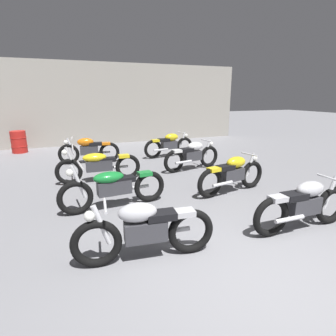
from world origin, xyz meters
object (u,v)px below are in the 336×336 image
object	(u,v)px
oil_drum	(19,142)
motorcycle_left_row_3	(89,150)
motorcycle_left_row_0	(145,229)
motorcycle_right_row_2	(192,155)
motorcycle_right_row_1	(233,173)
motorcycle_right_row_3	(169,144)
motorcycle_left_row_1	(114,186)
motorcycle_left_row_2	(99,165)
motorcycle_right_row_0	(304,204)

from	to	relation	value
oil_drum	motorcycle_left_row_3	bearing A→B (deg)	-49.47
motorcycle_left_row_0	motorcycle_right_row_2	distance (m)	4.79
motorcycle_right_row_1	motorcycle_right_row_3	distance (m)	4.06
motorcycle_left_row_1	motorcycle_right_row_2	world-z (taller)	motorcycle_left_row_1
motorcycle_left_row_0	motorcycle_left_row_2	world-z (taller)	motorcycle_left_row_2
oil_drum	motorcycle_right_row_1	bearing A→B (deg)	-53.38
motorcycle_left_row_1	motorcycle_right_row_2	xyz separation A→B (m)	(2.76, 2.02, 0.01)
motorcycle_right_row_2	motorcycle_right_row_3	size ratio (longest dim) A/B	1.00
motorcycle_left_row_0	oil_drum	bearing A→B (deg)	105.80
motorcycle_right_row_2	motorcycle_right_row_3	world-z (taller)	same
oil_drum	motorcycle_right_row_3	bearing A→B (deg)	-28.65
motorcycle_left_row_3	oil_drum	distance (m)	3.64
motorcycle_left_row_3	motorcycle_right_row_2	bearing A→B (deg)	-35.51
motorcycle_left_row_1	motorcycle_right_row_3	bearing A→B (deg)	54.82
motorcycle_left_row_3	motorcycle_right_row_2	xyz separation A→B (m)	(2.81, -2.00, 0.00)
motorcycle_left_row_0	oil_drum	size ratio (longest dim) A/B	2.32
motorcycle_left_row_2	oil_drum	distance (m)	5.47
motorcycle_left_row_1	motorcycle_left_row_2	size ratio (longest dim) A/B	1.00
motorcycle_left_row_1	motorcycle_left_row_0	bearing A→B (deg)	-88.41
motorcycle_right_row_1	motorcycle_right_row_2	bearing A→B (deg)	88.84
motorcycle_left_row_3	motorcycle_right_row_0	size ratio (longest dim) A/B	1.00
motorcycle_left_row_0	motorcycle_right_row_1	bearing A→B (deg)	34.43
motorcycle_left_row_0	motorcycle_left_row_2	distance (m)	3.81
motorcycle_right_row_0	motorcycle_right_row_3	size ratio (longest dim) A/B	1.00
motorcycle_left_row_2	motorcycle_left_row_0	bearing A→B (deg)	-88.65
motorcycle_left_row_2	motorcycle_left_row_3	distance (m)	2.16
motorcycle_right_row_0	motorcycle_right_row_2	size ratio (longest dim) A/B	1.01
motorcycle_left_row_1	motorcycle_left_row_3	distance (m)	4.03
motorcycle_left_row_3	motorcycle_left_row_0	bearing A→B (deg)	-88.98
motorcycle_left_row_2	motorcycle_right_row_2	bearing A→B (deg)	3.15
motorcycle_left_row_0	motorcycle_right_row_2	xyz separation A→B (m)	(2.70, 3.96, 0.00)
motorcycle_right_row_0	oil_drum	xyz separation A→B (m)	(-5.18, 8.87, -0.03)
motorcycle_right_row_0	motorcycle_right_row_3	xyz separation A→B (m)	(0.02, 6.03, 0.00)
motorcycle_left_row_3	motorcycle_right_row_3	world-z (taller)	same
motorcycle_right_row_2	oil_drum	distance (m)	7.04
motorcycle_right_row_2	motorcycle_right_row_1	bearing A→B (deg)	-91.16
motorcycle_left_row_0	motorcycle_left_row_1	xyz separation A→B (m)	(-0.05, 1.94, -0.01)
motorcycle_left_row_3	motorcycle_right_row_1	size ratio (longest dim) A/B	1.00
motorcycle_right_row_1	oil_drum	distance (m)	8.60
motorcycle_left_row_1	motorcycle_left_row_3	bearing A→B (deg)	90.74
motorcycle_left_row_2	oil_drum	xyz separation A→B (m)	(-2.38, 4.92, -0.03)
motorcycle_left_row_0	motorcycle_right_row_3	xyz separation A→B (m)	(2.73, 5.89, 0.00)
motorcycle_left_row_3	motorcycle_right_row_1	distance (m)	4.98
motorcycle_left_row_2	oil_drum	bearing A→B (deg)	115.80
motorcycle_right_row_1	motorcycle_right_row_0	bearing A→B (deg)	-88.59
motorcycle_right_row_0	motorcycle_right_row_3	bearing A→B (deg)	89.80
motorcycle_right_row_1	motorcycle_right_row_2	world-z (taller)	same
motorcycle_right_row_1	oil_drum	xyz separation A→B (m)	(-5.13, 6.90, -0.03)
motorcycle_right_row_2	oil_drum	world-z (taller)	motorcycle_right_row_2
motorcycle_left_row_2	motorcycle_right_row_3	world-z (taller)	motorcycle_left_row_2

